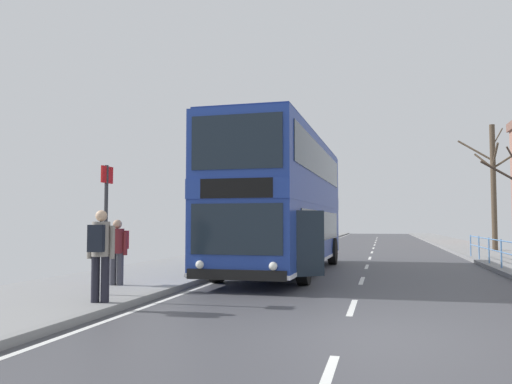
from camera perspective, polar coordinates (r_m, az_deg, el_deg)
name	(u,v)px	position (r m, az deg, el deg)	size (l,w,h in m)	color
ground	(294,331)	(8.06, 4.19, -14.97)	(15.80, 140.00, 0.20)	#434348
double_decker_bus_main	(284,202)	(17.41, 3.10, -1.11)	(3.24, 11.26, 4.48)	navy
pedestrian_with_backpack	(118,247)	(13.15, -14.98, -5.87)	(0.54, 0.52, 1.59)	#383842
pedestrian_companion	(100,248)	(10.35, -16.79, -5.96)	(0.55, 0.57, 1.76)	black
bus_stop_sign_near	(106,215)	(11.43, -16.18, -2.44)	(0.08, 0.44, 2.74)	#2D2D33
bare_tree_far_00	(493,182)	(31.50, 24.68, 0.99)	(3.49, 2.14, 6.96)	#4C3D2D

